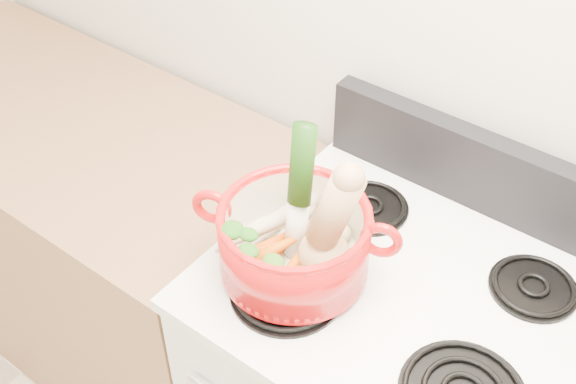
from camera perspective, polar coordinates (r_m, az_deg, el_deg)
The scene contains 22 objects.
wall_back at distance 1.49m, azimuth 18.16°, elevation 9.98°, with size 3.50×0.02×2.60m, color beige.
cooktop at distance 1.46m, azimuth 9.74°, elevation -7.86°, with size 0.78×0.67×0.03m, color white.
control_backsplash at distance 1.60m, azimuth 15.52°, elevation 1.35°, with size 0.76×0.05×0.18m, color black.
counter_left at distance 2.32m, azimuth -15.20°, elevation -3.19°, with size 1.36×0.65×0.90m, color #8C6242.
burner_front_left at distance 1.42m, azimuth -0.11°, elevation -7.74°, with size 0.22×0.22×0.02m, color black.
burner_back_left at distance 1.59m, azimuth 6.44°, elevation -1.12°, with size 0.17×0.17×0.02m, color black.
burner_back_right at distance 1.50m, azimuth 18.84°, elevation -7.05°, with size 0.17×0.17×0.02m, color black.
dutch_oven at distance 1.39m, azimuth 0.50°, elevation -3.91°, with size 0.29×0.29×0.14m, color #B8100F.
pot_handle_left at distance 1.40m, azimuth -6.04°, elevation -1.16°, with size 0.08×0.08×0.02m, color #B8100F.
pot_handle_right at distance 1.34m, azimuth 7.37°, elevation -3.79°, with size 0.08×0.08×0.02m, color #B8100F.
squash at distance 1.31m, azimuth 2.99°, elevation -2.42°, with size 0.11×0.11×0.26m, color tan, non-canonical shape.
leek at distance 1.33m, azimuth 0.72°, elevation -0.01°, with size 0.05×0.05×0.30m, color white.
ginger at distance 1.45m, azimuth 3.13°, elevation -2.92°, with size 0.08×0.06×0.04m, color tan.
parsnip_0 at distance 1.43m, azimuth -0.48°, elevation -3.53°, with size 0.04×0.04×0.19m, color beige.
parsnip_1 at distance 1.45m, azimuth -2.00°, elevation -2.68°, with size 0.04×0.04×0.19m, color beige.
parsnip_2 at distance 1.45m, azimuth -0.27°, elevation -2.03°, with size 0.05×0.05×0.21m, color beige.
parsnip_3 at distance 1.42m, azimuth -2.65°, elevation -2.99°, with size 0.04×0.04×0.18m, color beige.
carrot_0 at distance 1.39m, azimuth -1.34°, elevation -5.57°, with size 0.03×0.03×0.16m, color red.
carrot_1 at distance 1.40m, azimuth -1.84°, elevation -4.43°, with size 0.03×0.03×0.16m, color #BB5109.
carrot_2 at distance 1.36m, azimuth 0.41°, elevation -5.90°, with size 0.03×0.03×0.17m, color #C74609.
carrot_3 at distance 1.39m, azimuth -1.41°, elevation -4.51°, with size 0.03×0.03×0.14m, color #DC490B.
carrot_4 at distance 1.38m, azimuth -0.41°, elevation -4.30°, with size 0.03×0.03×0.15m, color #C35609.
Camera 1 is at (0.37, 0.51, 2.04)m, focal length 45.00 mm.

